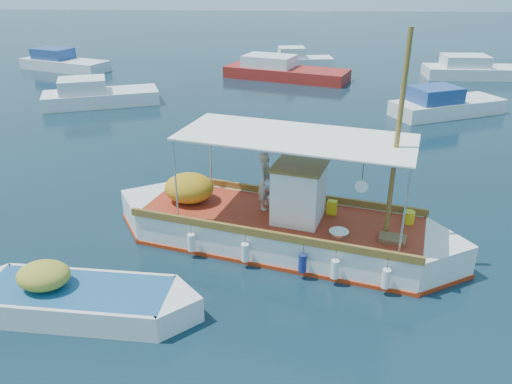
{
  "coord_description": "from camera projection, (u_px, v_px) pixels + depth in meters",
  "views": [
    {
      "loc": [
        -0.07,
        -12.58,
        7.64
      ],
      "look_at": [
        -0.8,
        0.0,
        1.84
      ],
      "focal_mm": 35.0,
      "sensor_mm": 36.0,
      "label": 1
    }
  ],
  "objects": [
    {
      "name": "ground",
      "position": [
        283.0,
        250.0,
        14.6
      ],
      "size": [
        160.0,
        160.0,
        0.0
      ],
      "primitive_type": "plane",
      "color": "black",
      "rests_on": "ground"
    },
    {
      "name": "fishing_caique",
      "position": [
        278.0,
        227.0,
        14.65
      ],
      "size": [
        10.32,
        4.93,
        6.54
      ],
      "rotation": [
        0.0,
        0.0,
        -0.28
      ],
      "color": "white",
      "rests_on": "ground"
    },
    {
      "name": "dinghy",
      "position": [
        76.0,
        301.0,
        11.88
      ],
      "size": [
        6.07,
        1.97,
        1.48
      ],
      "rotation": [
        0.0,
        0.0,
        -0.06
      ],
      "color": "white",
      "rests_on": "ground"
    },
    {
      "name": "bg_boat_nw",
      "position": [
        98.0,
        97.0,
        29.29
      ],
      "size": [
        6.93,
        4.47,
        1.8
      ],
      "rotation": [
        0.0,
        0.0,
        0.35
      ],
      "color": "silver",
      "rests_on": "ground"
    },
    {
      "name": "bg_boat_n",
      "position": [
        283.0,
        72.0,
        35.9
      ],
      "size": [
        9.24,
        5.66,
        1.8
      ],
      "rotation": [
        0.0,
        0.0,
        -0.35
      ],
      "color": "maroon",
      "rests_on": "ground"
    },
    {
      "name": "bg_boat_ne",
      "position": [
        444.0,
        106.0,
        27.35
      ],
      "size": [
        6.61,
        4.54,
        1.8
      ],
      "rotation": [
        0.0,
        0.0,
        0.42
      ],
      "color": "silver",
      "rests_on": "ground"
    },
    {
      "name": "bg_boat_e",
      "position": [
        477.0,
        71.0,
        36.24
      ],
      "size": [
        7.83,
        2.63,
        1.8
      ],
      "rotation": [
        0.0,
        0.0,
        -0.0
      ],
      "color": "silver",
      "rests_on": "ground"
    },
    {
      "name": "bg_boat_far_w",
      "position": [
        63.0,
        63.0,
        38.95
      ],
      "size": [
        7.5,
        4.75,
        1.8
      ],
      "rotation": [
        0.0,
        0.0,
        -0.37
      ],
      "color": "silver",
      "rests_on": "ground"
    },
    {
      "name": "bg_boat_far_n",
      "position": [
        299.0,
        61.0,
        39.77
      ],
      "size": [
        5.21,
        2.67,
        1.8
      ],
      "rotation": [
        0.0,
        0.0,
        0.14
      ],
      "color": "silver",
      "rests_on": "ground"
    }
  ]
}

